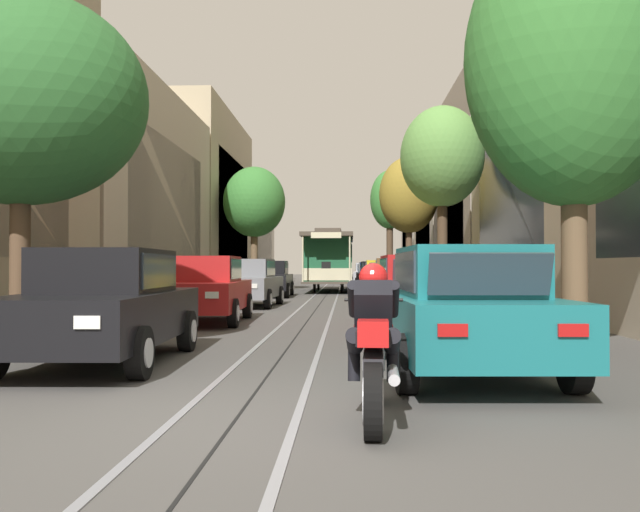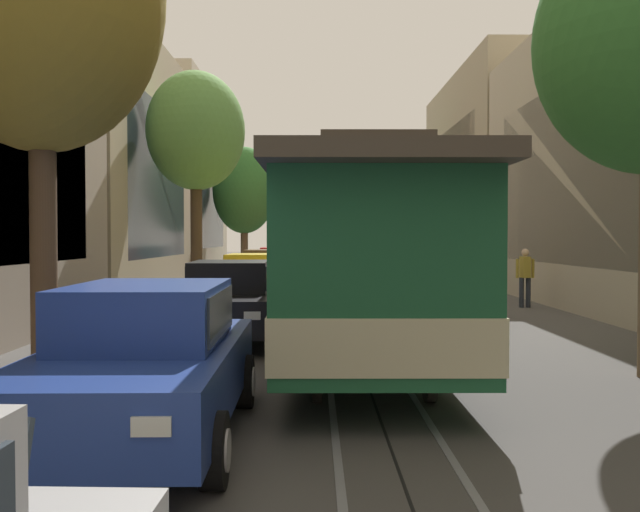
{
  "view_description": "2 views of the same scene",
  "coord_description": "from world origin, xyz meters",
  "px_view_note": "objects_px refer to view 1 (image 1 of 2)",
  "views": [
    {
      "loc": [
        0.98,
        -5.79,
        1.34
      ],
      "look_at": [
        0.05,
        16.68,
        1.69
      ],
      "focal_mm": 37.32,
      "sensor_mm": 36.0,
      "label": 1
    },
    {
      "loc": [
        0.74,
        41.03,
        2.06
      ],
      "look_at": [
        0.47,
        6.07,
        1.1
      ],
      "focal_mm": 38.46,
      "sensor_mm": 36.0,
      "label": 2
    }
  ],
  "objects_px": {
    "parked_car_black_fourth_left": "(269,279)",
    "street_tree_kerb_right_near": "(573,61)",
    "street_tree_kerb_left_second": "(254,203)",
    "parked_car_silver_far_right": "(367,274)",
    "pedestrian_on_right_pavement": "(151,281)",
    "cable_car_trolley": "(329,260)",
    "street_tree_kerb_right_second": "(442,158)",
    "street_tree_kerb_right_mid": "(409,196)",
    "street_tree_kerb_left_near": "(21,100)",
    "pedestrian_on_left_pavement": "(153,279)",
    "parked_car_red_second_right": "(417,291)",
    "pedestrian_crossing_far": "(190,275)",
    "parked_car_black_near_left": "(104,305)",
    "parked_car_blue_sixth_right": "(372,275)",
    "motorcycle_with_rider": "(374,345)",
    "parked_car_grey_mid_left": "(248,282)",
    "street_tree_kerb_right_fourth": "(390,201)",
    "parked_car_brown_mid_right": "(400,284)",
    "parked_car_black_fifth_right": "(377,277)",
    "parked_car_red_second_left": "(204,289)",
    "parked_car_yellow_fourth_right": "(385,280)"
  },
  "relations": [
    {
      "from": "parked_car_black_fourth_left",
      "to": "street_tree_kerb_right_near",
      "type": "bearing_deg",
      "value": -69.76
    },
    {
      "from": "street_tree_kerb_left_second",
      "to": "street_tree_kerb_right_near",
      "type": "distance_m",
      "value": 27.84
    },
    {
      "from": "parked_car_silver_far_right",
      "to": "parked_car_black_fourth_left",
      "type": "bearing_deg",
      "value": -106.09
    },
    {
      "from": "pedestrian_on_right_pavement",
      "to": "cable_car_trolley",
      "type": "bearing_deg",
      "value": 74.05
    },
    {
      "from": "street_tree_kerb_right_second",
      "to": "street_tree_kerb_right_mid",
      "type": "height_order",
      "value": "street_tree_kerb_right_mid"
    },
    {
      "from": "street_tree_kerb_left_near",
      "to": "pedestrian_on_left_pavement",
      "type": "xyz_separation_m",
      "value": [
        -1.19,
        10.85,
        -2.92
      ]
    },
    {
      "from": "parked_car_red_second_right",
      "to": "street_tree_kerb_left_near",
      "type": "distance_m",
      "value": 8.7
    },
    {
      "from": "street_tree_kerb_right_second",
      "to": "pedestrian_crossing_far",
      "type": "bearing_deg",
      "value": 169.21
    },
    {
      "from": "parked_car_black_near_left",
      "to": "parked_car_blue_sixth_right",
      "type": "relative_size",
      "value": 1.01
    },
    {
      "from": "pedestrian_on_left_pavement",
      "to": "parked_car_black_near_left",
      "type": "bearing_deg",
      "value": -76.66
    },
    {
      "from": "parked_car_silver_far_right",
      "to": "street_tree_kerb_right_near",
      "type": "xyz_separation_m",
      "value": [
        2.13,
        -35.56,
        3.73
      ]
    },
    {
      "from": "street_tree_kerb_right_second",
      "to": "motorcycle_with_rider",
      "type": "bearing_deg",
      "value": -99.85
    },
    {
      "from": "parked_car_grey_mid_left",
      "to": "parked_car_blue_sixth_right",
      "type": "height_order",
      "value": "same"
    },
    {
      "from": "parked_car_blue_sixth_right",
      "to": "pedestrian_on_left_pavement",
      "type": "distance_m",
      "value": 20.72
    },
    {
      "from": "parked_car_red_second_right",
      "to": "pedestrian_on_left_pavement",
      "type": "distance_m",
      "value": 9.64
    },
    {
      "from": "street_tree_kerb_left_second",
      "to": "pedestrian_crossing_far",
      "type": "height_order",
      "value": "street_tree_kerb_left_second"
    },
    {
      "from": "street_tree_kerb_right_near",
      "to": "pedestrian_crossing_far",
      "type": "height_order",
      "value": "street_tree_kerb_right_near"
    },
    {
      "from": "parked_car_black_fourth_left",
      "to": "parked_car_red_second_right",
      "type": "relative_size",
      "value": 1.0
    },
    {
      "from": "parked_car_grey_mid_left",
      "to": "parked_car_black_near_left",
      "type": "bearing_deg",
      "value": -90.27
    },
    {
      "from": "street_tree_kerb_right_fourth",
      "to": "parked_car_brown_mid_right",
      "type": "bearing_deg",
      "value": -93.01
    },
    {
      "from": "street_tree_kerb_left_second",
      "to": "cable_car_trolley",
      "type": "height_order",
      "value": "street_tree_kerb_left_second"
    },
    {
      "from": "street_tree_kerb_left_near",
      "to": "cable_car_trolley",
      "type": "xyz_separation_m",
      "value": [
        3.94,
        26.45,
        -2.19
      ]
    },
    {
      "from": "parked_car_black_fourth_left",
      "to": "street_tree_kerb_right_fourth",
      "type": "height_order",
      "value": "street_tree_kerb_right_fourth"
    },
    {
      "from": "cable_car_trolley",
      "to": "pedestrian_crossing_far",
      "type": "xyz_separation_m",
      "value": [
        -5.43,
        -9.39,
        -0.69
      ]
    },
    {
      "from": "parked_car_black_fifth_right",
      "to": "street_tree_kerb_right_near",
      "type": "bearing_deg",
      "value": -84.88
    },
    {
      "from": "parked_car_brown_mid_right",
      "to": "parked_car_blue_sixth_right",
      "type": "relative_size",
      "value": 1.01
    },
    {
      "from": "parked_car_blue_sixth_right",
      "to": "street_tree_kerb_right_mid",
      "type": "relative_size",
      "value": 0.58
    },
    {
      "from": "street_tree_kerb_right_mid",
      "to": "cable_car_trolley",
      "type": "bearing_deg",
      "value": -164.34
    },
    {
      "from": "parked_car_red_second_left",
      "to": "parked_car_black_fourth_left",
      "type": "distance_m",
      "value": 13.51
    },
    {
      "from": "street_tree_kerb_left_near",
      "to": "street_tree_kerb_right_near",
      "type": "xyz_separation_m",
      "value": [
        8.42,
        0.64,
        0.68
      ]
    },
    {
      "from": "parked_car_red_second_left",
      "to": "parked_car_yellow_fourth_right",
      "type": "height_order",
      "value": "same"
    },
    {
      "from": "parked_car_red_second_right",
      "to": "parked_car_blue_sixth_right",
      "type": "xyz_separation_m",
      "value": [
        -0.06,
        25.16,
        0.0
      ]
    },
    {
      "from": "street_tree_kerb_left_near",
      "to": "pedestrian_crossing_far",
      "type": "height_order",
      "value": "street_tree_kerb_left_near"
    },
    {
      "from": "pedestrian_on_right_pavement",
      "to": "pedestrian_crossing_far",
      "type": "relative_size",
      "value": 0.93
    },
    {
      "from": "street_tree_kerb_right_fourth",
      "to": "cable_car_trolley",
      "type": "xyz_separation_m",
      "value": [
        -4.13,
        -13.16,
        -4.51
      ]
    },
    {
      "from": "parked_car_silver_far_right",
      "to": "cable_car_trolley",
      "type": "bearing_deg",
      "value": -103.58
    },
    {
      "from": "parked_car_black_fourth_left",
      "to": "parked_car_black_fifth_right",
      "type": "distance_m",
      "value": 6.31
    },
    {
      "from": "parked_car_black_near_left",
      "to": "parked_car_red_second_right",
      "type": "distance_m",
      "value": 7.48
    },
    {
      "from": "parked_car_grey_mid_left",
      "to": "parked_car_black_fifth_right",
      "type": "xyz_separation_m",
      "value": [
        4.78,
        11.15,
        0.0
      ]
    },
    {
      "from": "street_tree_kerb_right_second",
      "to": "parked_car_grey_mid_left",
      "type": "bearing_deg",
      "value": -157.47
    },
    {
      "from": "street_tree_kerb_left_near",
      "to": "motorcycle_with_rider",
      "type": "relative_size",
      "value": 2.75
    },
    {
      "from": "street_tree_kerb_left_second",
      "to": "cable_car_trolley",
      "type": "xyz_separation_m",
      "value": [
        4.21,
        -0.63,
        -3.24
      ]
    },
    {
      "from": "parked_car_black_fifth_right",
      "to": "parked_car_blue_sixth_right",
      "type": "xyz_separation_m",
      "value": [
        0.02,
        6.68,
        0.0
      ]
    },
    {
      "from": "street_tree_kerb_left_second",
      "to": "parked_car_black_fourth_left",
      "type": "bearing_deg",
      "value": -77.04
    },
    {
      "from": "pedestrian_on_left_pavement",
      "to": "parked_car_grey_mid_left",
      "type": "bearing_deg",
      "value": 27.61
    },
    {
      "from": "parked_car_yellow_fourth_right",
      "to": "street_tree_kerb_right_mid",
      "type": "xyz_separation_m",
      "value": [
        1.95,
        10.28,
        4.53
      ]
    },
    {
      "from": "parked_car_red_second_right",
      "to": "pedestrian_on_right_pavement",
      "type": "xyz_separation_m",
      "value": [
        -7.33,
        4.61,
        0.1
      ]
    },
    {
      "from": "parked_car_red_second_right",
      "to": "parked_car_brown_mid_right",
      "type": "xyz_separation_m",
      "value": [
        0.1,
        5.87,
        0.0
      ]
    },
    {
      "from": "parked_car_yellow_fourth_right",
      "to": "street_tree_kerb_right_fourth",
      "type": "height_order",
      "value": "street_tree_kerb_right_fourth"
    },
    {
      "from": "parked_car_grey_mid_left",
      "to": "street_tree_kerb_left_near",
      "type": "relative_size",
      "value": 0.81
    }
  ]
}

